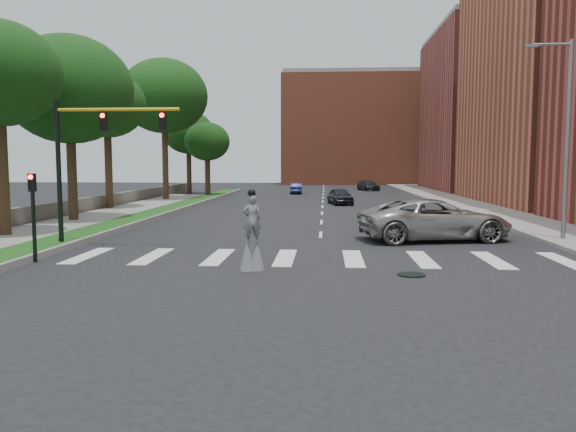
{
  "coord_description": "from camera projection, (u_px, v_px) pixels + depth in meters",
  "views": [
    {
      "loc": [
        0.22,
        -20.0,
        3.61
      ],
      "look_at": [
        -1.11,
        0.0,
        1.7
      ],
      "focal_mm": 35.0,
      "sensor_mm": 36.0,
      "label": 1
    }
  ],
  "objects": [
    {
      "name": "sidewalk_left",
      "position": [
        59.0,
        226.0,
        31.1
      ],
      "size": [
        4.0,
        60.0,
        0.18
      ],
      "primitive_type": "cube",
      "color": "gray",
      "rests_on": "ground"
    },
    {
      "name": "tree_3",
      "position": [
        107.0,
        105.0,
        42.04
      ],
      "size": [
        5.83,
        5.83,
        10.43
      ],
      "color": "#362415",
      "rests_on": "ground"
    },
    {
      "name": "suv_crossing",
      "position": [
        435.0,
        220.0,
        26.11
      ],
      "size": [
        7.47,
        4.57,
        1.94
      ],
      "primitive_type": "imported",
      "rotation": [
        0.0,
        0.0,
        1.78
      ],
      "color": "#A4A29B",
      "rests_on": "ground"
    },
    {
      "name": "building_backdrop",
      "position": [
        359.0,
        131.0,
        96.45
      ],
      "size": [
        26.0,
        14.0,
        18.0
      ],
      "primitive_type": "cube",
      "color": "#B45538",
      "rests_on": "ground"
    },
    {
      "name": "stone_wall",
      "position": [
        101.0,
        202.0,
        43.14
      ],
      "size": [
        0.5,
        56.0,
        1.1
      ],
      "primitive_type": "cube",
      "color": "#5F5951",
      "rests_on": "ground"
    },
    {
      "name": "tree_2",
      "position": [
        69.0,
        90.0,
        33.17
      ],
      "size": [
        7.5,
        7.5,
        11.11
      ],
      "color": "#362415",
      "rests_on": "ground"
    },
    {
      "name": "tree_6",
      "position": [
        207.0,
        142.0,
        58.49
      ],
      "size": [
        4.72,
        4.72,
        7.8
      ],
      "color": "#362415",
      "rests_on": "ground"
    },
    {
      "name": "tree_5",
      "position": [
        188.0,
        133.0,
        63.85
      ],
      "size": [
        5.76,
        5.76,
        9.5
      ],
      "color": "#362415",
      "rests_on": "ground"
    },
    {
      "name": "building_far",
      "position": [
        497.0,
        112.0,
        71.46
      ],
      "size": [
        16.0,
        22.0,
        20.0
      ],
      "primitive_type": "cube",
      "color": "#984038",
      "rests_on": "ground"
    },
    {
      "name": "streetlight",
      "position": [
        565.0,
        134.0,
        25.0
      ],
      "size": [
        2.05,
        0.2,
        9.0
      ],
      "color": "slate",
      "rests_on": "ground"
    },
    {
      "name": "median_curb",
      "position": [
        178.0,
        210.0,
        40.76
      ],
      "size": [
        0.2,
        60.0,
        0.28
      ],
      "primitive_type": "cube",
      "color": "gray",
      "rests_on": "ground"
    },
    {
      "name": "stilt_performer",
      "position": [
        252.0,
        239.0,
        18.78
      ],
      "size": [
        0.83,
        0.62,
        2.74
      ],
      "rotation": [
        0.0,
        0.0,
        3.45
      ],
      "color": "#362415",
      "rests_on": "ground"
    },
    {
      "name": "sidewalk_right",
      "position": [
        481.0,
        207.0,
        44.22
      ],
      "size": [
        5.0,
        90.0,
        0.18
      ],
      "primitive_type": "cube",
      "color": "gray",
      "rests_on": "ground"
    },
    {
      "name": "car_far",
      "position": [
        368.0,
        186.0,
        72.43
      ],
      "size": [
        3.12,
        4.78,
        1.29
      ],
      "primitive_type": "imported",
      "rotation": [
        0.0,
        0.0,
        0.32
      ],
      "color": "black",
      "rests_on": "ground"
    },
    {
      "name": "tree_4",
      "position": [
        164.0,
        96.0,
        52.06
      ],
      "size": [
        8.11,
        8.11,
        13.22
      ],
      "color": "#362415",
      "rests_on": "ground"
    },
    {
      "name": "ground_plane",
      "position": [
        319.0,
        263.0,
        20.22
      ],
      "size": [
        160.0,
        160.0,
        0.0
      ],
      "primitive_type": "plane",
      "color": "black",
      "rests_on": "ground"
    },
    {
      "name": "traffic_signal",
      "position": [
        86.0,
        150.0,
        23.45
      ],
      "size": [
        5.3,
        0.23,
        6.2
      ],
      "color": "black",
      "rests_on": "ground"
    },
    {
      "name": "car_near",
      "position": [
        340.0,
        196.0,
        48.48
      ],
      "size": [
        2.49,
        4.44,
        1.43
      ],
      "primitive_type": "imported",
      "rotation": [
        0.0,
        0.0,
        0.2
      ],
      "color": "black",
      "rests_on": "ground"
    },
    {
      "name": "manhole",
      "position": [
        411.0,
        275.0,
        18.04
      ],
      "size": [
        0.9,
        0.9,
        0.04
      ],
      "primitive_type": "cylinder",
      "color": "black",
      "rests_on": "ground"
    },
    {
      "name": "grass_median",
      "position": [
        164.0,
        211.0,
        40.83
      ],
      "size": [
        2.0,
        60.0,
        0.25
      ],
      "primitive_type": "cube",
      "color": "#174513",
      "rests_on": "ground"
    },
    {
      "name": "secondary_signal",
      "position": [
        33.0,
        209.0,
        20.22
      ],
      "size": [
        0.25,
        0.21,
        3.23
      ],
      "color": "black",
      "rests_on": "ground"
    },
    {
      "name": "car_mid",
      "position": [
        296.0,
        188.0,
        65.0
      ],
      "size": [
        1.44,
        3.78,
        1.23
      ],
      "primitive_type": "imported",
      "rotation": [
        0.0,
        0.0,
        3.18
      ],
      "color": "navy",
      "rests_on": "ground"
    }
  ]
}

